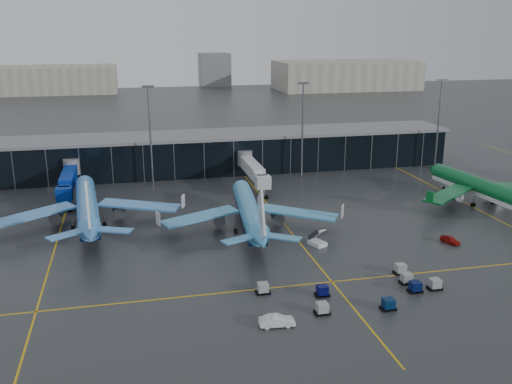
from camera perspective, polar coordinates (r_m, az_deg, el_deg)
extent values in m
plane|color=#282B2D|center=(103.99, -0.49, -6.06)|extent=(600.00, 600.00, 0.00)
cube|color=black|center=(161.07, -5.23, 3.82)|extent=(140.00, 16.00, 10.00)
cube|color=slate|center=(160.02, -5.28, 5.67)|extent=(142.00, 17.00, 0.80)
cylinder|color=#595B60|center=(152.12, -17.97, 2.42)|extent=(4.00, 4.00, 4.00)
cube|color=navy|center=(139.27, -18.37, 0.81)|extent=(3.00, 24.00, 3.00)
cylinder|color=#595B60|center=(132.92, -18.53, -1.31)|extent=(1.00, 1.00, 2.60)
cylinder|color=#595B60|center=(154.47, -1.12, 3.42)|extent=(4.00, 4.00, 4.00)
cube|color=silver|center=(141.83, 0.00, 1.93)|extent=(3.00, 24.00, 3.00)
cylinder|color=#595B60|center=(135.60, 0.70, -0.10)|extent=(1.00, 1.00, 2.60)
cylinder|color=#595B60|center=(146.60, -10.50, 5.37)|extent=(0.50, 0.50, 25.00)
cube|color=#595B60|center=(144.81, -10.76, 10.31)|extent=(3.00, 0.40, 0.60)
cylinder|color=#595B60|center=(153.40, 4.66, 6.07)|extent=(0.50, 0.50, 25.00)
cube|color=#595B60|center=(151.69, 4.77, 10.79)|extent=(3.00, 0.40, 0.60)
cylinder|color=#595B60|center=(169.63, 17.75, 6.33)|extent=(0.50, 0.50, 25.00)
cube|color=#595B60|center=(168.08, 18.13, 10.59)|extent=(3.00, 0.40, 0.60)
cube|color=#B2AD99|center=(382.08, 8.97, 11.48)|extent=(90.00, 42.00, 18.00)
cube|color=#B2AD99|center=(377.39, -19.13, 10.59)|extent=(70.00, 38.00, 16.00)
cube|color=#B2AD99|center=(399.63, -4.18, 12.12)|extent=(20.00, 20.00, 22.00)
cube|color=gold|center=(121.50, -18.98, -3.63)|extent=(0.30, 120.00, 0.02)
cube|color=gold|center=(124.43, 2.04, -2.25)|extent=(0.30, 120.00, 0.02)
cube|color=gold|center=(142.31, 19.85, -0.85)|extent=(0.30, 120.00, 0.02)
cube|color=gold|center=(93.42, 7.60, -8.89)|extent=(220.00, 0.30, 0.02)
cube|color=black|center=(95.16, 14.80, -8.72)|extent=(2.20, 1.50, 0.36)
cube|color=gray|center=(94.85, 14.83, -8.30)|extent=(1.60, 1.50, 1.50)
cube|color=black|center=(92.62, 15.62, -9.50)|extent=(2.20, 1.50, 0.36)
cube|color=#040F3D|center=(92.30, 15.65, -9.07)|extent=(1.60, 1.50, 1.50)
cube|color=black|center=(98.40, 14.23, -7.82)|extent=(2.20, 1.50, 0.36)
cube|color=#94989C|center=(98.09, 14.26, -7.41)|extent=(1.60, 1.50, 1.50)
cube|color=black|center=(94.42, 17.43, -9.15)|extent=(2.20, 1.50, 0.36)
cube|color=gray|center=(94.10, 17.47, -8.72)|extent=(1.60, 1.50, 1.50)
cube|color=black|center=(88.67, 6.64, -10.17)|extent=(2.20, 1.50, 0.36)
cube|color=#050745|center=(88.33, 6.65, -9.73)|extent=(1.60, 1.50, 1.50)
cube|color=black|center=(83.63, 6.62, -11.90)|extent=(2.20, 1.50, 0.36)
cube|color=#919599|center=(83.27, 6.63, -11.43)|extent=(1.60, 1.50, 1.50)
cube|color=black|center=(88.89, 0.69, -9.99)|extent=(2.20, 1.50, 0.36)
cube|color=#93969B|center=(88.55, 0.70, -9.54)|extent=(1.60, 1.50, 1.50)
cube|color=black|center=(86.38, 13.07, -11.27)|extent=(2.20, 1.50, 0.36)
cube|color=#051B40|center=(86.03, 13.10, -10.81)|extent=(1.60, 1.50, 1.50)
cube|color=white|center=(107.74, 6.15, -5.12)|extent=(3.27, 3.80, 0.80)
cube|color=white|center=(107.06, 6.18, -4.17)|extent=(2.57, 3.23, 2.29)
imported|color=#9D0F0C|center=(114.10, 18.85, -4.54)|extent=(2.87, 4.31, 1.36)
imported|color=silver|center=(79.79, 2.11, -12.75)|extent=(5.05, 2.09, 1.62)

